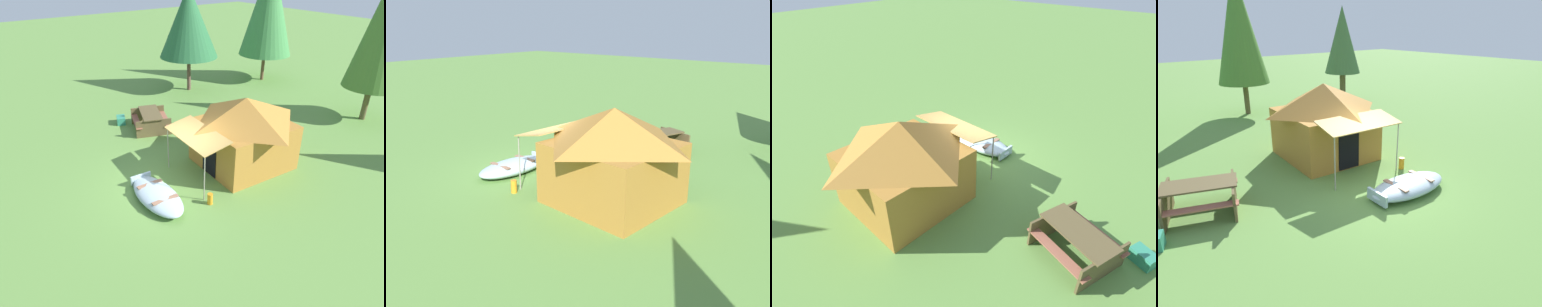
{
  "view_description": "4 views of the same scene",
  "coord_description": "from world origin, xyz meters",
  "views": [
    {
      "loc": [
        8.28,
        -5.17,
        6.66
      ],
      "look_at": [
        0.3,
        0.68,
        1.13
      ],
      "focal_mm": 32.9,
      "sensor_mm": 36.0,
      "label": 1
    },
    {
      "loc": [
        8.74,
        8.7,
        4.6
      ],
      "look_at": [
        0.16,
        1.6,
        1.04
      ],
      "focal_mm": 38.96,
      "sensor_mm": 36.0,
      "label": 2
    },
    {
      "loc": [
        -5.38,
        7.24,
        6.05
      ],
      "look_at": [
        -0.12,
        0.9,
        0.78
      ],
      "focal_mm": 29.04,
      "sensor_mm": 36.0,
      "label": 3
    },
    {
      "loc": [
        -5.95,
        -6.06,
        4.35
      ],
      "look_at": [
        -0.16,
        0.95,
        0.79
      ],
      "focal_mm": 31.0,
      "sensor_mm": 36.0,
      "label": 4
    }
  ],
  "objects": [
    {
      "name": "pine_tree_back_right",
      "position": [
        0.69,
        10.33,
        4.21
      ],
      "size": [
        2.49,
        2.49,
        6.87
      ],
      "color": "brown",
      "rests_on": "ground_plane"
    },
    {
      "name": "ground_plane",
      "position": [
        0.0,
        0.0,
        0.0
      ],
      "size": [
        80.0,
        80.0,
        0.0
      ],
      "primitive_type": "plane",
      "color": "#5F8D40"
    },
    {
      "name": "picnic_table",
      "position": [
        -4.22,
        1.74,
        0.49
      ],
      "size": [
        2.15,
        2.02,
        0.79
      ],
      "color": "brown",
      "rests_on": "ground_plane"
    },
    {
      "name": "canvas_cabin_tent",
      "position": [
        0.33,
        2.91,
        1.32
      ],
      "size": [
        3.18,
        4.27,
        2.54
      ],
      "color": "#AC742D",
      "rests_on": "ground_plane"
    },
    {
      "name": "beached_rowboat",
      "position": [
        0.47,
        -0.79,
        0.21
      ],
      "size": [
        2.53,
        1.24,
        0.4
      ],
      "color": "#A4BBC6",
      "rests_on": "ground_plane"
    },
    {
      "name": "fuel_can",
      "position": [
        1.56,
        0.44,
        0.18
      ],
      "size": [
        0.18,
        0.18,
        0.37
      ],
      "primitive_type": "cylinder",
      "rotation": [
        0.0,
        0.0,
        4.65
      ],
      "color": "orange",
      "rests_on": "ground_plane"
    },
    {
      "name": "pine_tree_back_left",
      "position": [
        6.5,
        9.72,
        3.46
      ],
      "size": [
        2.08,
        2.08,
        5.34
      ],
      "color": "brown",
      "rests_on": "ground_plane"
    }
  ]
}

